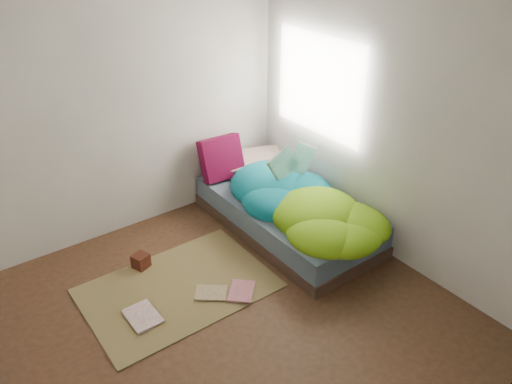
# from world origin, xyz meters

# --- Properties ---
(ground) EXTENTS (3.50, 3.50, 0.00)m
(ground) POSITION_xyz_m (0.00, 0.00, 0.00)
(ground) COLOR #3C2817
(ground) RESTS_ON ground
(room_walls) EXTENTS (3.54, 3.54, 2.62)m
(room_walls) POSITION_xyz_m (0.01, 0.01, 1.63)
(room_walls) COLOR beige
(room_walls) RESTS_ON ground
(bed) EXTENTS (1.00, 2.00, 0.34)m
(bed) POSITION_xyz_m (1.22, 0.72, 0.17)
(bed) COLOR #37271E
(bed) RESTS_ON ground
(duvet) EXTENTS (0.96, 1.84, 0.34)m
(duvet) POSITION_xyz_m (1.22, 0.50, 0.51)
(duvet) COLOR #087A7F
(duvet) RESTS_ON bed
(rug) EXTENTS (1.60, 1.10, 0.01)m
(rug) POSITION_xyz_m (-0.15, 0.55, 0.01)
(rug) COLOR brown
(rug) RESTS_ON ground
(pillow_floral) EXTENTS (0.74, 0.61, 0.14)m
(pillow_floral) POSITION_xyz_m (1.38, 1.50, 0.41)
(pillow_floral) COLOR #F2E1D1
(pillow_floral) RESTS_ON bed
(pillow_magenta) EXTENTS (0.47, 0.17, 0.46)m
(pillow_magenta) POSITION_xyz_m (0.97, 1.54, 0.57)
(pillow_magenta) COLOR #4A0419
(pillow_magenta) RESTS_ON bed
(open_book) EXTENTS (0.48, 0.12, 0.29)m
(open_book) POSITION_xyz_m (1.33, 0.78, 0.83)
(open_book) COLOR #2E8E37
(open_book) RESTS_ON duvet
(wooden_box) EXTENTS (0.17, 0.17, 0.13)m
(wooden_box) POSITION_xyz_m (-0.28, 1.01, 0.08)
(wooden_box) COLOR #34190B
(wooden_box) RESTS_ON rug
(floor_book_a) EXTENTS (0.24, 0.33, 0.02)m
(floor_book_a) POSITION_xyz_m (-0.68, 0.39, 0.02)
(floor_book_a) COLOR white
(floor_book_a) RESTS_ON rug
(floor_book_b) EXTENTS (0.35, 0.35, 0.03)m
(floor_book_b) POSITION_xyz_m (0.19, 0.24, 0.03)
(floor_book_b) COLOR #D17888
(floor_book_b) RESTS_ON rug
(floor_book_c) EXTENTS (0.33, 0.32, 0.02)m
(floor_book_c) POSITION_xyz_m (-0.02, 0.23, 0.02)
(floor_book_c) COLOR tan
(floor_book_c) RESTS_ON rug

